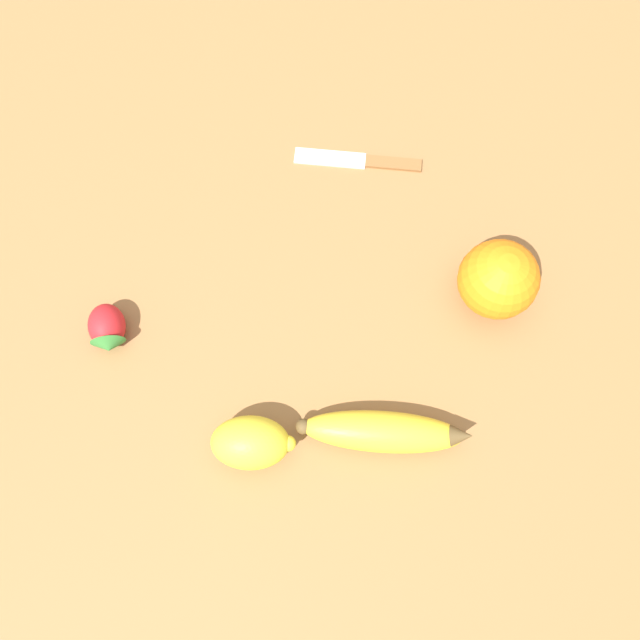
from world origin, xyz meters
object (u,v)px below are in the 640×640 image
Objects in this scene: orange at (498,279)px; strawberry at (107,329)px; lemon at (251,443)px; paring_knife at (363,160)px; banana at (384,432)px.

orange reaches higher than strawberry.
lemon is at bearing 145.05° from orange.
strawberry is 0.20m from lemon.
strawberry is 0.36m from paring_knife.
lemon is (-0.05, -0.20, 0.01)m from strawberry.
banana is 1.89× the size of lemon.
strawberry reaches higher than paring_knife.
orange is at bearing 55.58° from banana.
strawberry is at bearing 118.26° from orange.
lemon is at bearing -171.16° from banana.
strawberry is at bearing 134.17° from paring_knife.
orange is (0.19, -0.06, 0.02)m from banana.
orange is at bearing -135.85° from paring_knife.
lemon reaches higher than strawberry.
strawberry is (-0.20, 0.37, -0.02)m from orange.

